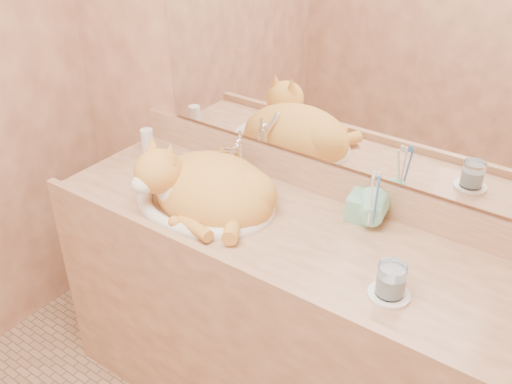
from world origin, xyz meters
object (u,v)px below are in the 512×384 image
Objects in this scene: cat at (205,186)px; water_glass at (391,280)px; toothbrush_cup at (371,220)px; sink_basin at (204,183)px; vanity_counter at (273,322)px; soap_dispenser at (358,201)px.

cat is 4.87× the size of water_glass.
sink_basin is at bearing -163.82° from toothbrush_cup.
sink_basin is (-0.28, -0.02, 0.50)m from vanity_counter.
sink_basin reaches higher than toothbrush_cup.
sink_basin is 5.38× the size of water_glass.
soap_dispenser reaches higher than toothbrush_cup.
water_glass is (0.44, -0.10, 0.48)m from vanity_counter.
toothbrush_cup is at bearing 14.99° from sink_basin.
cat is (-0.26, -0.03, 0.50)m from vanity_counter.
sink_basin reaches higher than vanity_counter.
cat is 3.98× the size of toothbrush_cup.
water_glass is (0.17, -0.24, 0.00)m from toothbrush_cup.
toothbrush_cup is (0.27, 0.14, 0.48)m from vanity_counter.
cat is 0.56m from toothbrush_cup.
sink_basin is 0.72m from water_glass.
cat is at bearing 174.69° from water_glass.
sink_basin is 2.72× the size of soap_dispenser.
cat reaches higher than sink_basin.
soap_dispenser is at bearing 163.13° from toothbrush_cup.
vanity_counter is 3.18× the size of sink_basin.
vanity_counter is 0.57m from sink_basin.
cat is 0.70m from water_glass.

